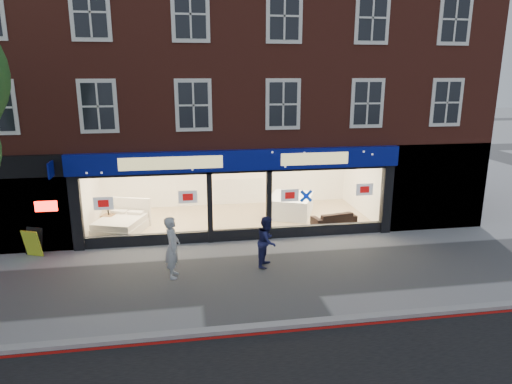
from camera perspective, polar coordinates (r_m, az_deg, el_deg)
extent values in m
plane|color=gray|center=(13.73, -0.34, -10.44)|extent=(120.00, 120.00, 0.00)
cube|color=#8C0A07|center=(11.04, 2.30, -17.14)|extent=(60.00, 0.10, 0.01)
cube|color=gray|center=(11.18, 2.09, -16.37)|extent=(60.00, 0.25, 0.12)
cube|color=tan|center=(18.56, -2.90, -3.49)|extent=(11.00, 4.50, 0.10)
cube|color=maroon|center=(19.40, -3.78, 17.06)|extent=(19.00, 8.00, 6.70)
cube|color=navy|center=(15.55, -2.03, 4.00)|extent=(11.40, 0.28, 0.70)
cube|color=black|center=(16.47, -2.04, -5.32)|extent=(11.00, 0.18, 0.40)
cube|color=black|center=(16.37, -21.53, -2.43)|extent=(0.35, 0.30, 2.60)
cube|color=black|center=(17.63, 15.96, -0.79)|extent=(0.35, 0.30, 2.60)
cube|color=white|center=(15.95, -13.70, -1.69)|extent=(4.20, 0.02, 2.10)
cube|color=white|center=(16.72, 9.07, -0.69)|extent=(4.20, 0.02, 2.10)
cube|color=white|center=(16.33, -2.14, -1.98)|extent=(1.80, 0.02, 2.10)
cube|color=silver|center=(20.38, -3.67, 1.80)|extent=(11.00, 0.20, 2.60)
cube|color=#FFEAC6|center=(17.93, -3.00, 4.28)|extent=(11.00, 4.50, 0.12)
cube|color=black|center=(17.09, -28.36, -1.28)|extent=(3.80, 0.60, 3.30)
cube|color=#FF140C|center=(16.42, -24.77, -1.63)|extent=(0.70, 0.04, 0.35)
cube|color=black|center=(18.61, 21.43, 0.66)|extent=(4.00, 0.40, 3.30)
cube|color=silver|center=(17.64, -16.60, -4.38)|extent=(2.04, 2.20, 0.31)
cube|color=silver|center=(17.55, -16.66, -3.55)|extent=(1.95, 2.11, 0.22)
cube|color=silver|center=(18.34, -15.36, -2.31)|extent=(1.55, 0.65, 1.08)
cube|color=silver|center=(18.20, -16.74, -2.36)|extent=(0.64, 0.46, 0.11)
cube|color=silver|center=(17.91, -14.82, -2.50)|extent=(0.64, 0.46, 0.11)
cube|color=brown|center=(18.15, -17.88, -3.55)|extent=(0.57, 0.57, 0.55)
cube|color=white|center=(19.05, 4.33, -2.44)|extent=(2.32, 2.55, 0.27)
cube|color=white|center=(18.97, 4.35, -1.66)|extent=(2.32, 2.55, 0.27)
cube|color=white|center=(18.90, 4.36, -0.86)|extent=(2.32, 2.55, 0.27)
imported|color=black|center=(18.02, 9.71, -3.24)|extent=(1.82, 0.99, 0.50)
cube|color=#B5C723|center=(16.65, -26.09, -5.67)|extent=(0.71, 0.60, 0.93)
imported|color=#AEB1B6|center=(13.56, -10.40, -6.79)|extent=(0.49, 0.70, 1.84)
imported|color=#1A1D4A|center=(14.13, 1.39, -6.17)|extent=(0.88, 0.96, 1.60)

